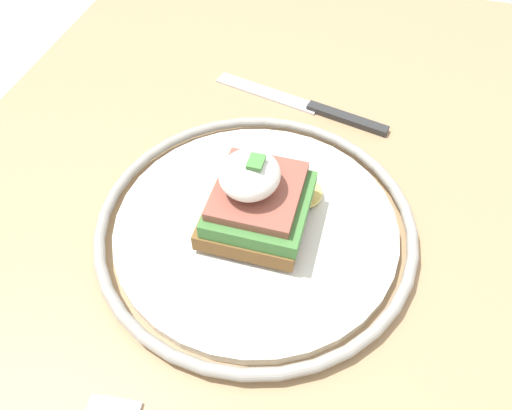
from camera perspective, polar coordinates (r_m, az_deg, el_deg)
The scene contains 4 objects.
dining_table at distance 0.57m, azimuth 3.71°, elevation -10.57°, with size 0.92×0.72×0.77m.
plate at distance 0.44m, azimuth 0.00°, elevation -2.30°, with size 0.28×0.28×0.02m.
sandwich at distance 0.41m, azimuth 0.08°, elevation 0.65°, with size 0.10×0.09×0.07m.
knife at distance 0.56m, azimuth 6.50°, elevation 11.01°, with size 0.06×0.20×0.01m.
Camera 1 is at (-0.28, -0.04, 1.12)m, focal length 35.00 mm.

